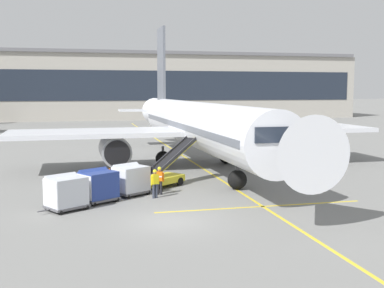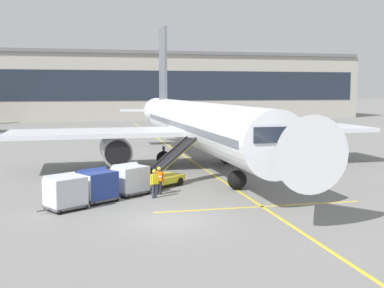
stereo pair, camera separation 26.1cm
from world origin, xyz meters
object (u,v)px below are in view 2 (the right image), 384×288
(parked_airplane, at_px, (198,125))
(safety_cone_wingtip, at_px, (135,174))
(baggage_cart_second, at_px, (97,185))
(belt_loader, at_px, (162,173))
(ground_crew_marshaller, at_px, (159,179))
(ground_crew_by_loader, at_px, (154,182))
(ground_crew_by_carts, at_px, (123,176))
(safety_cone_nose_mark, at_px, (139,169))
(baggage_cart_third, at_px, (65,191))
(baggage_cart_lead, at_px, (130,179))
(safety_cone_engine_keepout, at_px, (110,172))

(parked_airplane, height_order, safety_cone_wingtip, parked_airplane)
(baggage_cart_second, distance_m, safety_cone_wingtip, 7.46)
(parked_airplane, bearing_deg, belt_loader, -118.93)
(ground_crew_marshaller, bearing_deg, ground_crew_by_loader, -115.46)
(belt_loader, bearing_deg, ground_crew_marshaller, -103.23)
(baggage_cart_second, distance_m, ground_crew_by_carts, 3.17)
(ground_crew_marshaller, bearing_deg, safety_cone_wingtip, 99.16)
(belt_loader, height_order, ground_crew_by_carts, belt_loader)
(safety_cone_nose_mark, bearing_deg, baggage_cart_third, -115.75)
(belt_loader, distance_m, ground_crew_by_loader, 3.51)
(baggage_cart_second, xyz_separation_m, safety_cone_wingtip, (2.86, 6.87, -0.64))
(baggage_cart_lead, height_order, baggage_cart_third, same)
(baggage_cart_second, bearing_deg, parked_airplane, 52.87)
(ground_crew_by_carts, bearing_deg, safety_cone_engine_keepout, 95.55)
(baggage_cart_lead, height_order, ground_crew_by_carts, baggage_cart_lead)
(baggage_cart_third, height_order, ground_crew_by_carts, baggage_cart_third)
(belt_loader, height_order, ground_crew_by_loader, belt_loader)
(belt_loader, bearing_deg, baggage_cart_lead, -137.73)
(belt_loader, height_order, ground_crew_marshaller, belt_loader)
(parked_airplane, xyz_separation_m, safety_cone_engine_keepout, (-7.63, -3.41, -3.16))
(parked_airplane, height_order, safety_cone_nose_mark, parked_airplane)
(baggage_cart_lead, relative_size, safety_cone_nose_mark, 4.05)
(baggage_cart_second, bearing_deg, safety_cone_wingtip, 67.41)
(safety_cone_wingtip, bearing_deg, baggage_cart_lead, -98.78)
(belt_loader, distance_m, safety_cone_nose_mark, 5.79)
(parked_airplane, height_order, ground_crew_by_loader, parked_airplane)
(belt_loader, height_order, baggage_cart_third, belt_loader)
(ground_crew_marshaller, bearing_deg, belt_loader, 76.77)
(parked_airplane, height_order, ground_crew_marshaller, parked_airplane)
(parked_airplane, height_order, ground_crew_by_carts, parked_airplane)
(ground_crew_by_loader, bearing_deg, safety_cone_wingtip, 94.31)
(ground_crew_marshaller, bearing_deg, baggage_cart_third, -154.91)
(parked_airplane, bearing_deg, baggage_cart_second, -127.13)
(safety_cone_engine_keepout, bearing_deg, parked_airplane, 24.07)
(ground_crew_by_loader, relative_size, safety_cone_nose_mark, 2.59)
(baggage_cart_lead, relative_size, baggage_cart_second, 1.00)
(baggage_cart_lead, relative_size, ground_crew_marshaller, 1.56)
(baggage_cart_lead, bearing_deg, ground_crew_by_loader, -43.02)
(baggage_cart_third, height_order, safety_cone_nose_mark, baggage_cart_third)
(belt_loader, bearing_deg, safety_cone_wingtip, 114.79)
(parked_airplane, xyz_separation_m, ground_crew_by_loader, (-5.41, -11.33, -2.49))
(ground_crew_by_carts, bearing_deg, baggage_cart_lead, -73.37)
(baggage_cart_third, relative_size, ground_crew_by_carts, 1.56)
(parked_airplane, relative_size, belt_loader, 8.40)
(safety_cone_engine_keepout, bearing_deg, belt_loader, -54.72)
(baggage_cart_lead, height_order, safety_cone_wingtip, baggage_cart_lead)
(safety_cone_engine_keepout, distance_m, safety_cone_wingtip, 2.16)
(belt_loader, bearing_deg, safety_cone_nose_mark, 99.35)
(belt_loader, height_order, baggage_cart_lead, belt_loader)
(safety_cone_nose_mark, bearing_deg, ground_crew_by_loader, -90.44)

